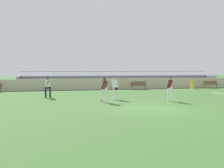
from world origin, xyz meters
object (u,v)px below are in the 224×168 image
at_px(trash_bin, 192,85).
at_px(player_dark_deep_cover, 170,87).
at_px(player_white_pressing_high, 115,86).
at_px(bench_near_wall_gap, 211,84).
at_px(bench_far_left, 139,85).
at_px(player_dark_on_ball, 105,87).
at_px(soccer_ball, 102,100).
at_px(player_white_wide_left, 48,85).
at_px(bleacher_stand, 123,81).

relative_size(trash_bin, player_dark_deep_cover, 0.55).
bearing_deg(player_white_pressing_high, bench_near_wall_gap, 31.28).
distance_m(bench_far_left, player_dark_on_ball, 11.36).
bearing_deg(bench_far_left, soccer_ball, -122.64).
xyz_separation_m(trash_bin, player_white_wide_left, (-15.96, -5.77, 0.50)).
distance_m(trash_bin, player_dark_deep_cover, 12.52).
height_order(bench_far_left, trash_bin, trash_bin).
relative_size(player_white_pressing_high, player_dark_on_ball, 0.98).
height_order(bench_near_wall_gap, player_dark_deep_cover, player_dark_deep_cover).
bearing_deg(bench_near_wall_gap, player_white_pressing_high, -148.72).
xyz_separation_m(bleacher_stand, player_white_wide_left, (-8.71, -9.57, 0.14)).
height_order(bleacher_stand, trash_bin, bleacher_stand).
distance_m(bleacher_stand, trash_bin, 8.19).
height_order(bleacher_stand, player_dark_deep_cover, bleacher_stand).
height_order(bench_near_wall_gap, trash_bin, trash_bin).
bearing_deg(player_dark_deep_cover, bench_far_left, 83.02).
relative_size(bleacher_stand, soccer_ball, 111.53).
height_order(player_dark_deep_cover, player_white_wide_left, player_dark_deep_cover).
bearing_deg(player_white_wide_left, player_dark_on_ball, -44.69).
height_order(player_white_pressing_high, player_dark_deep_cover, player_dark_deep_cover).
bearing_deg(bleacher_stand, player_white_wide_left, -132.32).
bearing_deg(trash_bin, bench_near_wall_gap, 5.94).
distance_m(trash_bin, player_dark_on_ball, 15.47).
distance_m(bench_far_left, player_white_pressing_high, 9.61).
height_order(bench_far_left, player_white_wide_left, player_white_wide_left).
xyz_separation_m(bleacher_stand, player_dark_on_ball, (-4.94, -13.30, 0.17)).
xyz_separation_m(bench_near_wall_gap, trash_bin, (-2.58, -0.27, -0.07)).
xyz_separation_m(trash_bin, player_dark_on_ball, (-12.19, -9.51, 0.53)).
xyz_separation_m(player_dark_on_ball, soccer_ball, (-0.07, 0.66, -0.90)).
relative_size(bleacher_stand, player_dark_deep_cover, 14.36).
distance_m(trash_bin, soccer_ball, 15.12).
height_order(bench_near_wall_gap, soccer_ball, bench_near_wall_gap).
bearing_deg(bench_far_left, bleacher_stand, 103.25).
height_order(bench_far_left, player_dark_deep_cover, player_dark_deep_cover).
xyz_separation_m(bench_near_wall_gap, player_white_pressing_high, (-13.73, -8.34, 0.44)).
relative_size(bench_near_wall_gap, player_dark_on_ball, 1.07).
bearing_deg(player_dark_deep_cover, soccer_ball, 167.18).
xyz_separation_m(player_white_pressing_high, player_dark_deep_cover, (3.50, -1.82, 0.04)).
xyz_separation_m(player_dark_deep_cover, player_white_wide_left, (-8.30, 4.12, -0.05)).
bearing_deg(bleacher_stand, player_dark_on_ball, -110.38).
height_order(bench_near_wall_gap, player_white_wide_left, player_white_wide_left).
height_order(bench_far_left, player_white_pressing_high, player_white_pressing_high).
xyz_separation_m(bleacher_stand, bench_far_left, (0.83, -3.53, -0.29)).
bearing_deg(player_dark_on_ball, player_white_wide_left, 135.31).
relative_size(bench_near_wall_gap, player_white_wide_left, 1.09).
distance_m(player_white_pressing_high, player_dark_deep_cover, 3.94).
xyz_separation_m(trash_bin, player_dark_deep_cover, (-7.66, -9.89, 0.55)).
height_order(bench_near_wall_gap, bench_far_left, same).
distance_m(player_white_pressing_high, player_white_wide_left, 5.33).
distance_m(bench_near_wall_gap, trash_bin, 2.59).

